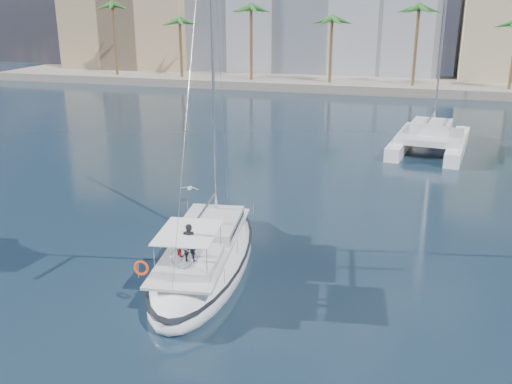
% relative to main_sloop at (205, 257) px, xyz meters
% --- Properties ---
extents(ground, '(160.00, 160.00, 0.00)m').
position_rel_main_sloop_xyz_m(ground, '(2.48, 1.77, -0.56)').
color(ground, black).
rests_on(ground, ground).
extents(quay, '(120.00, 14.00, 1.20)m').
position_rel_main_sloop_xyz_m(quay, '(2.48, 62.77, 0.04)').
color(quay, gray).
rests_on(quay, ground).
extents(building_tan_left, '(22.00, 14.00, 22.00)m').
position_rel_main_sloop_xyz_m(building_tan_left, '(-39.52, 70.77, 10.44)').
color(building_tan_left, tan).
rests_on(building_tan_left, ground).
extents(palm_left, '(3.60, 3.60, 12.30)m').
position_rel_main_sloop_xyz_m(palm_left, '(-31.52, 58.77, 9.72)').
color(palm_left, brown).
rests_on(palm_left, ground).
extents(palm_centre, '(3.60, 3.60, 12.30)m').
position_rel_main_sloop_xyz_m(palm_centre, '(2.48, 58.77, 9.72)').
color(palm_centre, brown).
rests_on(palm_centre, ground).
extents(main_sloop, '(5.74, 13.27, 19.06)m').
position_rel_main_sloop_xyz_m(main_sloop, '(0.00, 0.00, 0.00)').
color(main_sloop, white).
rests_on(main_sloop, ground).
extents(catamaran, '(7.11, 12.11, 16.82)m').
position_rel_main_sloop_xyz_m(catamaran, '(10.45, 26.94, 0.57)').
color(catamaran, white).
rests_on(catamaran, ground).
extents(seagull, '(1.19, 0.51, 0.22)m').
position_rel_main_sloop_xyz_m(seagull, '(-4.18, 8.39, 0.46)').
color(seagull, silver).
rests_on(seagull, ground).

